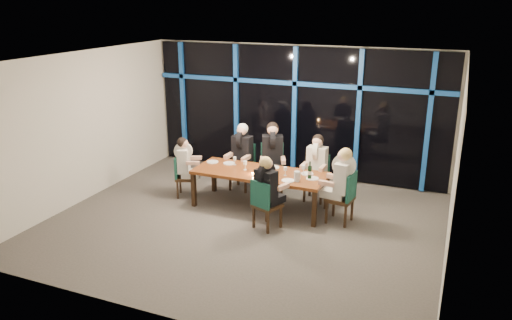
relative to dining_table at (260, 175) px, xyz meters
The scene contains 29 objects.
room 1.56m from the dining_table, 90.00° to the right, with size 7.04×7.00×3.02m.
window_wall 2.30m from the dining_table, 89.70° to the left, with size 6.86×0.43×2.94m.
dining_table is the anchor object (origin of this frame).
chair_far_left 1.15m from the dining_table, 130.25° to the left, with size 0.48×0.48×0.99m.
chair_far_mid 0.94m from the dining_table, 95.89° to the left, with size 0.63×0.63×1.04m.
chair_far_right 1.27m from the dining_table, 43.18° to the left, with size 0.46×0.46×0.95m.
chair_end_left 1.73m from the dining_table, behind, with size 0.52×0.52×0.87m.
chair_end_right 1.71m from the dining_table, ahead, with size 0.51×0.51×0.98m.
chair_near_mid 1.00m from the dining_table, 63.45° to the right, with size 0.56×0.56×0.93m.
diner_far_left 1.11m from the dining_table, 133.31° to the left, with size 0.51×0.63×0.97m.
diner_far_mid 0.91m from the dining_table, 94.18° to the left, with size 0.65×0.72×1.02m.
diner_far_right 1.22m from the dining_table, 40.48° to the left, with size 0.48×0.60×0.92m.
diner_end_left 1.66m from the dining_table, behind, with size 0.59×0.53×0.85m.
diner_end_right 1.64m from the dining_table, ahead, with size 0.64×0.52×0.96m.
diner_near_mid 0.96m from the dining_table, 59.87° to the right, with size 0.57×0.64×0.91m.
plate_far_left 0.80m from the dining_table, 163.88° to the left, with size 0.24×0.24×0.01m, color white.
plate_far_mid 0.37m from the dining_table, 64.85° to the left, with size 0.24×0.24×0.01m, color white.
plate_far_right 0.92m from the dining_table, 13.60° to the left, with size 0.24×0.24×0.01m, color white.
plate_end_left 1.14m from the dining_table, behind, with size 0.24×0.24×0.01m, color white.
plate_end_right 1.06m from the dining_table, ahead, with size 0.24×0.24×0.01m, color white.
plate_near_mid 0.73m from the dining_table, 22.75° to the right, with size 0.24×0.24×0.01m, color white.
wine_bottle 1.03m from the dining_table, ahead, with size 0.08×0.08×0.34m.
water_pitcher 0.88m from the dining_table, 15.97° to the right, with size 0.12×0.11×0.20m.
tea_light 0.22m from the dining_table, 108.96° to the right, with size 0.05×0.05×0.03m, color #F7A84A.
wine_glass_a 0.37m from the dining_table, behind, with size 0.07×0.07×0.18m.
wine_glass_b 0.25m from the dining_table, 35.43° to the left, with size 0.06×0.06×0.17m.
wine_glass_c 0.56m from the dining_table, ahead, with size 0.07×0.07×0.17m.
wine_glass_d 0.69m from the dining_table, 162.77° to the left, with size 0.07×0.07×0.17m.
wine_glass_e 0.87m from the dining_table, 10.66° to the left, with size 0.07×0.07×0.19m.
Camera 1 is at (3.43, -7.69, 3.97)m, focal length 35.00 mm.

